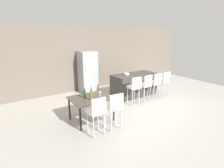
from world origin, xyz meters
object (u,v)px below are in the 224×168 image
Objects in this scene: bar_chair_right at (155,82)px; bar_chair_left at (135,86)px; potted_plant at (136,77)px; dining_table at (91,100)px; wine_bottle_end at (91,96)px; bar_chair_middle at (146,84)px; wine_glass_middle at (100,92)px; wine_glass_right at (86,90)px; refrigerator at (88,72)px; dining_chair_far at (114,106)px; wine_bottle_left at (85,94)px; bar_chair_far at (164,80)px; kitchen_island at (134,85)px; wine_bottle_far at (91,92)px; dining_chair_near at (97,110)px; fruit_bowl at (127,74)px.

bar_chair_left is at bearing 180.00° from bar_chair_right.
dining_table is at bearing -147.23° from potted_plant.
bar_chair_middle is at bearing 9.97° from wine_bottle_end.
potted_plant is at bearing 35.02° from wine_glass_middle.
refrigerator is (1.16, 2.25, 0.06)m from wine_glass_right.
dining_chair_far is 5.12m from potted_plant.
wine_bottle_end is at bearing -74.60° from wine_bottle_left.
wine_glass_right reaches higher than dining_table.
dining_chair_far is (-2.76, -1.10, 0.00)m from bar_chair_right.
bar_chair_far is at bearing 0.01° from bar_chair_right.
refrigerator reaches higher than kitchen_island.
wine_bottle_far reaches higher than kitchen_island.
refrigerator reaches higher than wine_bottle_end.
bar_chair_right is at bearing -179.99° from bar_chair_far.
kitchen_island is at bearing 33.55° from dining_chair_near.
wine_glass_middle is at bearing 54.96° from dining_chair_near.
bar_chair_left is 1.09m from bar_chair_right.
wine_bottle_far is 1.66× the size of wine_glass_right.
dining_chair_near is at bearing -141.55° from fruit_bowl.
kitchen_island is 0.95m from bar_chair_right.
wine_glass_middle is (0.56, 0.80, 0.17)m from dining_chair_near.
wine_glass_right is at bearing 58.28° from wine_bottle_left.
bar_chair_middle is at bearing 6.18° from dining_table.
wine_glass_middle is (-2.20, -0.30, 0.17)m from bar_chair_middle.
bar_chair_far reaches higher than potted_plant.
bar_chair_far is 3.89× the size of wine_bottle_end.
kitchen_island is 2.75m from wine_glass_right.
wine_bottle_far is (-3.47, -0.13, 0.16)m from bar_chair_far.
bar_chair_far is 3.98m from dining_chair_near.
fruit_bowl reaches higher than potted_plant.
bar_chair_middle reaches higher than wine_bottle_end.
potted_plant is at bearing 31.06° from wine_bottle_left.
wine_glass_right is at bearing -159.98° from fruit_bowl.
refrigerator is at bearing 133.72° from kitchen_island.
wine_bottle_end reaches higher than dining_table.
wine_bottle_far is 1.66× the size of wine_glass_middle.
bar_chair_left reaches higher than kitchen_island.
dining_chair_near is 0.57× the size of refrigerator.
wine_glass_middle reaches higher than dining_table.
dining_chair_near is 1.24m from wine_glass_right.
wine_bottle_end reaches higher than kitchen_island.
refrigerator is (1.45, 3.44, 0.22)m from dining_chair_near.
kitchen_island is 1.26m from bar_chair_far.
dining_chair_far reaches higher than wine_bottle_end.
wine_glass_right is (-0.28, 0.39, 0.00)m from wine_glass_middle.
wine_bottle_end reaches higher than fruit_bowl.
bar_chair_middle is at bearing -123.57° from potted_plant.
wine_bottle_left reaches higher than wine_bottle_far.
bar_chair_left is 2.47m from dining_chair_near.
bar_chair_middle reaches higher than wine_glass_right.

